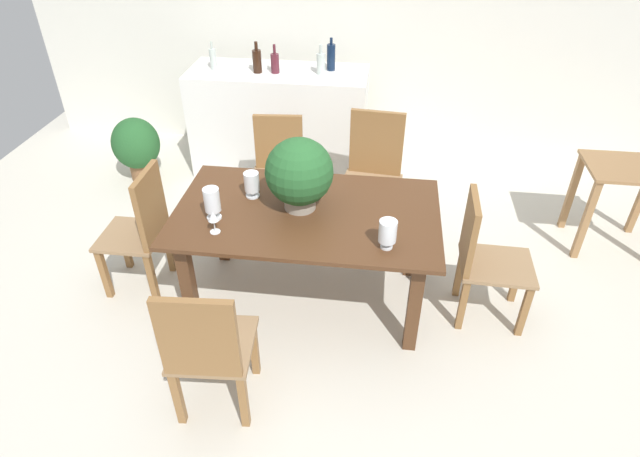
{
  "coord_description": "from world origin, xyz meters",
  "views": [
    {
      "loc": [
        0.45,
        -2.74,
        2.61
      ],
      "look_at": [
        0.08,
        0.08,
        0.59
      ],
      "focal_mm": 29.58,
      "sensor_mm": 36.0,
      "label": 1
    }
  ],
  "objects_px": {
    "wine_bottle_green": "(213,59)",
    "wine_bottle_dark": "(331,57)",
    "dining_table": "(307,226)",
    "side_table": "(623,187)",
    "crystal_vase_center_near": "(388,232)",
    "kitchen_counter": "(280,122)",
    "chair_far_left": "(278,166)",
    "crystal_vase_left": "(252,183)",
    "wine_bottle_amber": "(275,63)",
    "chair_far_right": "(373,168)",
    "crystal_vase_right": "(212,201)",
    "potted_plant_floor": "(136,146)",
    "flower_centerpiece": "(299,173)",
    "chair_near_left": "(207,348)",
    "wine_glass": "(213,217)",
    "wine_bottle_clear": "(257,61)",
    "chair_foot_end": "(483,255)",
    "chair_head_end": "(142,227)"
  },
  "relations": [
    {
      "from": "wine_bottle_clear",
      "to": "potted_plant_floor",
      "type": "height_order",
      "value": "wine_bottle_clear"
    },
    {
      "from": "dining_table",
      "to": "wine_glass",
      "type": "distance_m",
      "value": 0.64
    },
    {
      "from": "chair_foot_end",
      "to": "kitchen_counter",
      "type": "distance_m",
      "value": 2.54
    },
    {
      "from": "flower_centerpiece",
      "to": "potted_plant_floor",
      "type": "height_order",
      "value": "flower_centerpiece"
    },
    {
      "from": "chair_foot_end",
      "to": "crystal_vase_left",
      "type": "bearing_deg",
      "value": 86.5
    },
    {
      "from": "wine_bottle_dark",
      "to": "chair_far_right",
      "type": "bearing_deg",
      "value": -64.43
    },
    {
      "from": "flower_centerpiece",
      "to": "chair_head_end",
      "type": "bearing_deg",
      "value": -178.15
    },
    {
      "from": "chair_far_right",
      "to": "potted_plant_floor",
      "type": "bearing_deg",
      "value": 173.39
    },
    {
      "from": "crystal_vase_left",
      "to": "kitchen_counter",
      "type": "bearing_deg",
      "value": 95.49
    },
    {
      "from": "dining_table",
      "to": "side_table",
      "type": "height_order",
      "value": "dining_table"
    },
    {
      "from": "kitchen_counter",
      "to": "wine_bottle_amber",
      "type": "height_order",
      "value": "wine_bottle_amber"
    },
    {
      "from": "chair_head_end",
      "to": "wine_bottle_clear",
      "type": "relative_size",
      "value": 3.45
    },
    {
      "from": "chair_far_left",
      "to": "chair_far_right",
      "type": "distance_m",
      "value": 0.79
    },
    {
      "from": "chair_far_left",
      "to": "crystal_vase_left",
      "type": "distance_m",
      "value": 0.93
    },
    {
      "from": "chair_far_left",
      "to": "chair_foot_end",
      "type": "relative_size",
      "value": 1.0
    },
    {
      "from": "side_table",
      "to": "potted_plant_floor",
      "type": "bearing_deg",
      "value": 172.62
    },
    {
      "from": "wine_glass",
      "to": "crystal_vase_right",
      "type": "bearing_deg",
      "value": 108.79
    },
    {
      "from": "chair_near_left",
      "to": "kitchen_counter",
      "type": "distance_m",
      "value": 2.9
    },
    {
      "from": "crystal_vase_center_near",
      "to": "kitchen_counter",
      "type": "distance_m",
      "value": 2.48
    },
    {
      "from": "chair_far_right",
      "to": "crystal_vase_center_near",
      "type": "bearing_deg",
      "value": -79.16
    },
    {
      "from": "crystal_vase_left",
      "to": "wine_bottle_dark",
      "type": "relative_size",
      "value": 0.61
    },
    {
      "from": "wine_bottle_clear",
      "to": "flower_centerpiece",
      "type": "bearing_deg",
      "value": -69.35
    },
    {
      "from": "crystal_vase_right",
      "to": "kitchen_counter",
      "type": "xyz_separation_m",
      "value": [
        0.01,
        2.05,
        -0.37
      ]
    },
    {
      "from": "crystal_vase_right",
      "to": "crystal_vase_left",
      "type": "bearing_deg",
      "value": 58.02
    },
    {
      "from": "potted_plant_floor",
      "to": "side_table",
      "type": "bearing_deg",
      "value": -7.38
    },
    {
      "from": "wine_bottle_green",
      "to": "wine_bottle_dark",
      "type": "bearing_deg",
      "value": 5.89
    },
    {
      "from": "crystal_vase_center_near",
      "to": "wine_glass",
      "type": "distance_m",
      "value": 1.03
    },
    {
      "from": "chair_far_right",
      "to": "chair_head_end",
      "type": "bearing_deg",
      "value": -141.39
    },
    {
      "from": "wine_bottle_green",
      "to": "dining_table",
      "type": "bearing_deg",
      "value": -58.53
    },
    {
      "from": "crystal_vase_center_near",
      "to": "kitchen_counter",
      "type": "bearing_deg",
      "value": 115.88
    },
    {
      "from": "dining_table",
      "to": "wine_bottle_amber",
      "type": "distance_m",
      "value": 1.98
    },
    {
      "from": "chair_far_left",
      "to": "flower_centerpiece",
      "type": "xyz_separation_m",
      "value": [
        0.34,
        -0.96,
        0.49
      ]
    },
    {
      "from": "crystal_vase_center_near",
      "to": "wine_bottle_green",
      "type": "xyz_separation_m",
      "value": [
        -1.66,
        2.19,
        0.24
      ]
    },
    {
      "from": "flower_centerpiece",
      "to": "side_table",
      "type": "height_order",
      "value": "flower_centerpiece"
    },
    {
      "from": "chair_far_right",
      "to": "kitchen_counter",
      "type": "xyz_separation_m",
      "value": [
        -0.95,
        0.88,
        -0.04
      ]
    },
    {
      "from": "chair_far_left",
      "to": "wine_bottle_green",
      "type": "relative_size",
      "value": 3.72
    },
    {
      "from": "wine_bottle_clear",
      "to": "wine_bottle_dark",
      "type": "bearing_deg",
      "value": 13.0
    },
    {
      "from": "wine_glass",
      "to": "wine_bottle_green",
      "type": "distance_m",
      "value": 2.28
    },
    {
      "from": "crystal_vase_center_near",
      "to": "crystal_vase_right",
      "type": "bearing_deg",
      "value": 171.4
    },
    {
      "from": "flower_centerpiece",
      "to": "wine_bottle_dark",
      "type": "xyz_separation_m",
      "value": [
        -0.02,
        1.95,
        0.12
      ]
    },
    {
      "from": "chair_foot_end",
      "to": "chair_near_left",
      "type": "distance_m",
      "value": 1.83
    },
    {
      "from": "chair_far_left",
      "to": "kitchen_counter",
      "type": "relative_size",
      "value": 0.55
    },
    {
      "from": "chair_near_left",
      "to": "crystal_vase_right",
      "type": "bearing_deg",
      "value": -81.58
    },
    {
      "from": "flower_centerpiece",
      "to": "crystal_vase_right",
      "type": "bearing_deg",
      "value": -159.56
    },
    {
      "from": "wine_glass",
      "to": "wine_bottle_clear",
      "type": "distance_m",
      "value": 2.16
    },
    {
      "from": "dining_table",
      "to": "crystal_vase_left",
      "type": "height_order",
      "value": "crystal_vase_left"
    },
    {
      "from": "chair_far_left",
      "to": "crystal_vase_right",
      "type": "height_order",
      "value": "crystal_vase_right"
    },
    {
      "from": "crystal_vase_right",
      "to": "side_table",
      "type": "bearing_deg",
      "value": 21.19
    },
    {
      "from": "wine_bottle_amber",
      "to": "potted_plant_floor",
      "type": "xyz_separation_m",
      "value": [
        -1.32,
        -0.35,
        -0.74
      ]
    },
    {
      "from": "dining_table",
      "to": "side_table",
      "type": "distance_m",
      "value": 2.5
    }
  ]
}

